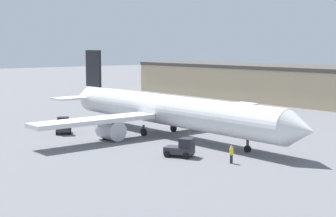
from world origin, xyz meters
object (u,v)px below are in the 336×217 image
object	(u,v)px
ground_crew_worker	(231,154)
pushback_tug	(63,126)
baggage_tug	(182,148)
airplane	(163,110)
belt_loader_truck	(112,128)

from	to	relation	value
ground_crew_worker	pushback_tug	xyz separation A→B (m)	(-24.47, -4.39, 0.09)
ground_crew_worker	baggage_tug	bearing A→B (deg)	7.50
baggage_tug	ground_crew_worker	bearing A→B (deg)	-11.03
ground_crew_worker	airplane	bearing A→B (deg)	-27.53
airplane	belt_loader_truck	bearing A→B (deg)	-107.68
airplane	ground_crew_worker	size ratio (longest dim) A/B	25.41
airplane	belt_loader_truck	xyz separation A→B (m)	(-1.95, -6.23, -1.86)
airplane	pushback_tug	bearing A→B (deg)	-132.03
ground_crew_worker	belt_loader_truck	world-z (taller)	belt_loader_truck
airplane	ground_crew_worker	world-z (taller)	airplane
baggage_tug	pushback_tug	bearing A→B (deg)	158.53
ground_crew_worker	belt_loader_truck	distance (m)	18.23
airplane	belt_loader_truck	world-z (taller)	airplane
ground_crew_worker	belt_loader_truck	size ratio (longest dim) A/B	0.49
baggage_tug	belt_loader_truck	bearing A→B (deg)	149.18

